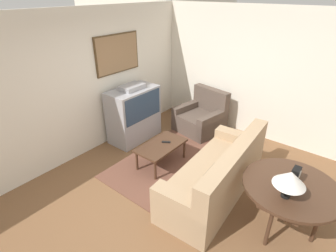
{
  "coord_description": "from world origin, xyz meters",
  "views": [
    {
      "loc": [
        -2.67,
        -2.0,
        2.96
      ],
      "look_at": [
        0.59,
        0.61,
        0.75
      ],
      "focal_mm": 28.0,
      "sensor_mm": 36.0,
      "label": 1
    }
  ],
  "objects_px": {
    "coffee_table": "(161,147)",
    "table_lamp": "(290,179)",
    "console_table": "(291,189)",
    "mantel_clock": "(295,176)",
    "couch": "(217,176)",
    "armchair": "(201,118)",
    "tv": "(134,114)"
  },
  "relations": [
    {
      "from": "console_table",
      "to": "table_lamp",
      "type": "relative_size",
      "value": 3.22
    },
    {
      "from": "armchair",
      "to": "table_lamp",
      "type": "xyz_separation_m",
      "value": [
        -1.95,
        -2.4,
        0.71
      ]
    },
    {
      "from": "tv",
      "to": "armchair",
      "type": "bearing_deg",
      "value": -37.59
    },
    {
      "from": "console_table",
      "to": "table_lamp",
      "type": "distance_m",
      "value": 0.42
    },
    {
      "from": "coffee_table",
      "to": "console_table",
      "type": "xyz_separation_m",
      "value": [
        -0.09,
        -2.25,
        0.29
      ]
    },
    {
      "from": "couch",
      "to": "console_table",
      "type": "xyz_separation_m",
      "value": [
        -0.03,
        -1.05,
        0.33
      ]
    },
    {
      "from": "tv",
      "to": "table_lamp",
      "type": "distance_m",
      "value": 3.44
    },
    {
      "from": "tv",
      "to": "armchair",
      "type": "distance_m",
      "value": 1.56
    },
    {
      "from": "table_lamp",
      "to": "coffee_table",
      "type": "bearing_deg",
      "value": 81.3
    },
    {
      "from": "armchair",
      "to": "coffee_table",
      "type": "bearing_deg",
      "value": -75.09
    },
    {
      "from": "couch",
      "to": "mantel_clock",
      "type": "bearing_deg",
      "value": 88.64
    },
    {
      "from": "tv",
      "to": "coffee_table",
      "type": "height_order",
      "value": "tv"
    },
    {
      "from": "tv",
      "to": "couch",
      "type": "bearing_deg",
      "value": -101.15
    },
    {
      "from": "table_lamp",
      "to": "mantel_clock",
      "type": "relative_size",
      "value": 1.72
    },
    {
      "from": "coffee_table",
      "to": "mantel_clock",
      "type": "height_order",
      "value": "mantel_clock"
    },
    {
      "from": "coffee_table",
      "to": "mantel_clock",
      "type": "bearing_deg",
      "value": -90.3
    },
    {
      "from": "armchair",
      "to": "console_table",
      "type": "relative_size",
      "value": 0.88
    },
    {
      "from": "armchair",
      "to": "console_table",
      "type": "height_order",
      "value": "armchair"
    },
    {
      "from": "coffee_table",
      "to": "table_lamp",
      "type": "bearing_deg",
      "value": -98.7
    },
    {
      "from": "coffee_table",
      "to": "console_table",
      "type": "height_order",
      "value": "console_table"
    },
    {
      "from": "couch",
      "to": "table_lamp",
      "type": "height_order",
      "value": "table_lamp"
    },
    {
      "from": "coffee_table",
      "to": "table_lamp",
      "type": "relative_size",
      "value": 2.51
    },
    {
      "from": "console_table",
      "to": "mantel_clock",
      "type": "bearing_deg",
      "value": 2.83
    },
    {
      "from": "tv",
      "to": "mantel_clock",
      "type": "distance_m",
      "value": 3.37
    },
    {
      "from": "table_lamp",
      "to": "mantel_clock",
      "type": "xyz_separation_m",
      "value": [
        0.33,
        -0.0,
        -0.16
      ]
    },
    {
      "from": "tv",
      "to": "armchair",
      "type": "height_order",
      "value": "tv"
    },
    {
      "from": "couch",
      "to": "mantel_clock",
      "type": "distance_m",
      "value": 1.16
    },
    {
      "from": "console_table",
      "to": "couch",
      "type": "bearing_deg",
      "value": 88.47
    },
    {
      "from": "couch",
      "to": "table_lamp",
      "type": "xyz_separation_m",
      "value": [
        -0.29,
        -1.05,
        0.66
      ]
    },
    {
      "from": "couch",
      "to": "armchair",
      "type": "height_order",
      "value": "couch"
    },
    {
      "from": "coffee_table",
      "to": "tv",
      "type": "bearing_deg",
      "value": 70.16
    },
    {
      "from": "mantel_clock",
      "to": "tv",
      "type": "bearing_deg",
      "value": 83.09
    }
  ]
}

